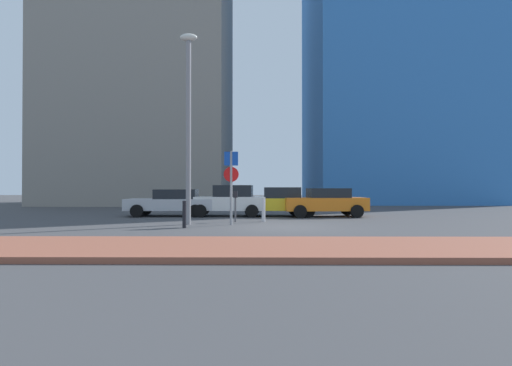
# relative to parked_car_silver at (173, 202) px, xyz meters

# --- Properties ---
(ground_plane) EXTENTS (120.00, 120.00, 0.00)m
(ground_plane) POSITION_rel_parked_car_silver_xyz_m (5.32, -5.59, -0.73)
(ground_plane) COLOR #424244
(sidewalk_brick) EXTENTS (40.00, 3.32, 0.14)m
(sidewalk_brick) POSITION_rel_parked_car_silver_xyz_m (5.32, -11.31, -0.66)
(sidewalk_brick) COLOR #93513D
(sidewalk_brick) RESTS_ON ground
(parked_car_silver) EXTENTS (4.65, 2.18, 1.38)m
(parked_car_silver) POSITION_rel_parked_car_silver_xyz_m (0.00, 0.00, 0.00)
(parked_car_silver) COLOR #B7BABF
(parked_car_silver) RESTS_ON ground
(parked_car_white) EXTENTS (4.20, 2.10, 1.60)m
(parked_car_white) POSITION_rel_parked_car_silver_xyz_m (2.83, 0.01, 0.09)
(parked_car_white) COLOR white
(parked_car_white) RESTS_ON ground
(parked_car_yellow) EXTENTS (4.23, 2.12, 1.49)m
(parked_car_yellow) POSITION_rel_parked_car_silver_xyz_m (5.54, 0.01, 0.03)
(parked_car_yellow) COLOR gold
(parked_car_yellow) RESTS_ON ground
(parked_car_orange) EXTENTS (4.22, 2.15, 1.44)m
(parked_car_orange) POSITION_rel_parked_car_silver_xyz_m (7.81, -0.34, 0.03)
(parked_car_orange) COLOR orange
(parked_car_orange) RESTS_ON ground
(parking_sign_post) EXTENTS (0.60, 0.10, 2.94)m
(parking_sign_post) POSITION_rel_parked_car_silver_xyz_m (3.34, -4.78, 1.13)
(parking_sign_post) COLOR gray
(parking_sign_post) RESTS_ON ground
(parking_meter) EXTENTS (0.18, 0.14, 1.32)m
(parking_meter) POSITION_rel_parked_car_silver_xyz_m (3.43, -3.39, 0.14)
(parking_meter) COLOR #4C4C51
(parking_meter) RESTS_ON ground
(street_lamp) EXTENTS (0.70, 0.36, 7.68)m
(street_lamp) POSITION_rel_parked_car_silver_xyz_m (1.61, -4.65, 3.75)
(street_lamp) COLOR gray
(street_lamp) RESTS_ON ground
(traffic_bollard_near) EXTENTS (0.14, 0.14, 1.00)m
(traffic_bollard_near) POSITION_rel_parked_car_silver_xyz_m (1.71, -6.04, -0.22)
(traffic_bollard_near) COLOR black
(traffic_bollard_near) RESTS_ON ground
(traffic_bollard_mid) EXTENTS (0.16, 0.16, 1.05)m
(traffic_bollard_mid) POSITION_rel_parked_car_silver_xyz_m (4.64, -3.40, -0.20)
(traffic_bollard_mid) COLOR #B7B7BC
(traffic_bollard_mid) RESTS_ON ground
(building_colorful_midrise) EXTENTS (15.31, 16.02, 31.84)m
(building_colorful_midrise) POSITION_rel_parked_car_silver_xyz_m (17.25, 19.64, 15.19)
(building_colorful_midrise) COLOR #3372BF
(building_colorful_midrise) RESTS_ON ground
(building_under_construction) EXTENTS (15.11, 12.83, 23.21)m
(building_under_construction) POSITION_rel_parked_car_silver_xyz_m (-5.97, 15.96, 10.88)
(building_under_construction) COLOR gray
(building_under_construction) RESTS_ON ground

